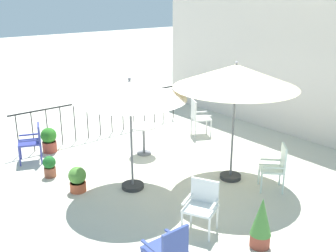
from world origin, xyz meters
TOP-DOWN VIEW (x-y plane):
  - ground_plane at (0.00, 0.00)m, footprint 60.00×60.00m
  - villa_facade at (0.00, 3.98)m, footprint 9.62×0.30m
  - terrace_railing at (-3.02, -0.00)m, footprint 0.03×5.16m
  - patio_umbrella_0 at (0.11, -1.24)m, footprint 2.13×2.13m
  - patio_umbrella_1 at (1.04, 0.59)m, footprint 2.45×2.45m
  - cafe_table_0 at (-1.19, -0.03)m, footprint 0.63×0.63m
  - patio_chair_0 at (2.69, -2.42)m, footprint 0.50×0.44m
  - patio_chair_1 at (1.92, 0.91)m, footprint 0.62×0.62m
  - patio_chair_2 at (-2.43, -2.25)m, footprint 0.61×0.63m
  - patio_chair_3 at (2.04, -1.19)m, footprint 0.64×0.62m
  - patio_chair_4 at (-1.38, 1.91)m, footprint 0.62×0.63m
  - potted_plant_0 at (-1.42, -2.31)m, footprint 0.27×0.27m
  - potted_plant_1 at (-2.75, -1.75)m, footprint 0.38×0.38m
  - potted_plant_2 at (-0.45, -2.15)m, footprint 0.35×0.35m
  - potted_plant_3 at (2.94, -0.81)m, footprint 0.32×0.32m

SIDE VIEW (x-z plane):
  - ground_plane at x=0.00m, z-range 0.00..0.00m
  - potted_plant_0 at x=-1.42m, z-range 0.01..0.47m
  - potted_plant_2 at x=-0.45m, z-range 0.00..0.51m
  - potted_plant_1 at x=-2.75m, z-range 0.01..0.62m
  - potted_plant_3 at x=2.94m, z-range 0.01..0.83m
  - patio_chair_3 at x=2.04m, z-range 0.07..0.92m
  - cafe_table_0 at x=-1.19m, z-range 0.14..0.85m
  - patio_chair_2 at x=-2.43m, z-range 0.08..0.95m
  - patio_chair_1 at x=1.92m, z-range 0.05..0.99m
  - patio_chair_0 at x=2.69m, z-range 0.08..0.97m
  - patio_chair_4 at x=-1.38m, z-range 0.06..1.04m
  - terrace_railing at x=-3.02m, z-range 0.18..1.19m
  - villa_facade at x=0.00m, z-range 0.00..3.94m
  - patio_umbrella_0 at x=0.11m, z-range 0.86..3.10m
  - patio_umbrella_1 at x=1.04m, z-range 0.93..3.39m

